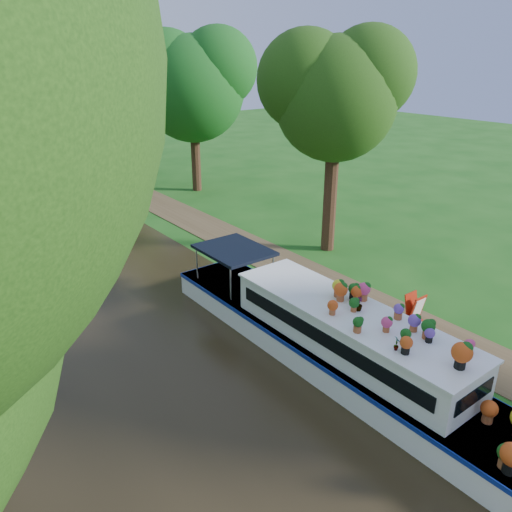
# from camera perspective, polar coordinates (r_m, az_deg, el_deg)

# --- Properties ---
(ground) EXTENTS (100.00, 100.00, 0.00)m
(ground) POSITION_cam_1_polar(r_m,az_deg,el_deg) (17.55, 6.27, -4.81)
(ground) COLOR #185014
(ground) RESTS_ON ground
(canal_water) EXTENTS (10.00, 100.00, 0.02)m
(canal_water) POSITION_cam_1_polar(r_m,az_deg,el_deg) (14.57, -11.51, -11.28)
(canal_water) COLOR black
(canal_water) RESTS_ON ground
(towpath) EXTENTS (2.20, 100.00, 0.03)m
(towpath) POSITION_cam_1_polar(r_m,az_deg,el_deg) (18.32, 9.01, -3.70)
(towpath) COLOR #4E3C24
(towpath) RESTS_ON ground
(plant_boat) EXTENTS (2.29, 13.52, 2.22)m
(plant_boat) POSITION_cam_1_polar(r_m,az_deg,el_deg) (13.46, 10.49, -10.02)
(plant_boat) COLOR white
(plant_boat) RESTS_ON canal_water
(tree_near_overhang) EXTENTS (5.52, 5.28, 8.99)m
(tree_near_overhang) POSITION_cam_1_polar(r_m,az_deg,el_deg) (20.53, 9.00, 18.27)
(tree_near_overhang) COLOR black
(tree_near_overhang) RESTS_ON ground
(tree_near_mid) EXTENTS (6.90, 6.60, 9.40)m
(tree_near_mid) POSITION_cam_1_polar(r_m,az_deg,el_deg) (30.48, -7.41, 19.30)
(tree_near_mid) COLOR black
(tree_near_mid) RESTS_ON ground
(tree_near_far) EXTENTS (7.59, 7.26, 10.30)m
(tree_near_far) POSITION_cam_1_polar(r_m,az_deg,el_deg) (40.14, -16.66, 20.18)
(tree_near_far) COLOR black
(tree_near_far) RESTS_ON ground
(second_boat) EXTENTS (2.19, 6.89, 1.32)m
(second_boat) POSITION_cam_1_polar(r_m,az_deg,el_deg) (31.24, -20.53, 7.17)
(second_boat) COLOR black
(second_boat) RESTS_ON canal_water
(sandwich_board) EXTENTS (0.57, 0.45, 0.91)m
(sandwich_board) POSITION_cam_1_polar(r_m,az_deg,el_deg) (16.60, 17.68, -5.78)
(sandwich_board) COLOR #9D1D0B
(sandwich_board) RESTS_ON towpath
(pedestrian_pink) EXTENTS (0.69, 0.52, 1.72)m
(pedestrian_pink) POSITION_cam_1_polar(r_m,az_deg,el_deg) (32.26, -15.14, 8.91)
(pedestrian_pink) COLOR pink
(pedestrian_pink) RESTS_ON towpath
(pedestrian_dark) EXTENTS (0.94, 0.77, 1.79)m
(pedestrian_dark) POSITION_cam_1_polar(r_m,az_deg,el_deg) (32.91, -13.76, 9.36)
(pedestrian_dark) COLOR black
(pedestrian_dark) RESTS_ON towpath
(verge_plant) EXTENTS (0.45, 0.40, 0.47)m
(verge_plant) POSITION_cam_1_polar(r_m,az_deg,el_deg) (18.23, 1.26, -2.77)
(verge_plant) COLOR #3C6F21
(verge_plant) RESTS_ON ground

